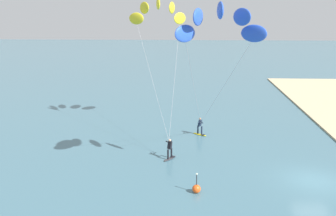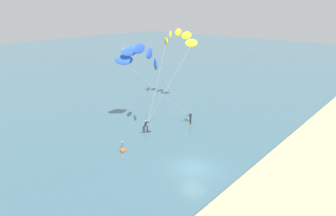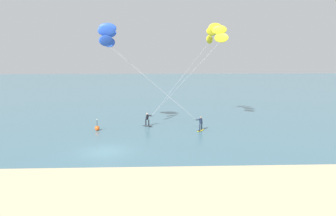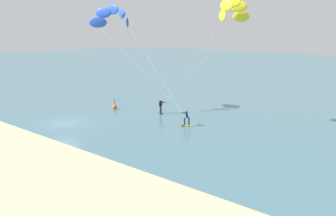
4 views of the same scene
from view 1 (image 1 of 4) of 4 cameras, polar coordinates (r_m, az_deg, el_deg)
ground_plane at (r=29.70m, az=20.43°, el=-9.86°), size 240.00×240.00×0.00m
kitesurfer_nearshore at (r=25.80m, az=7.35°, el=11.37°), size 11.96×5.89×12.10m
kitesurfer_mid_water at (r=37.57m, az=-1.37°, el=13.16°), size 10.36×5.52×12.59m
marker_buoy at (r=26.20m, az=4.14°, el=-11.55°), size 0.56×0.56×1.38m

